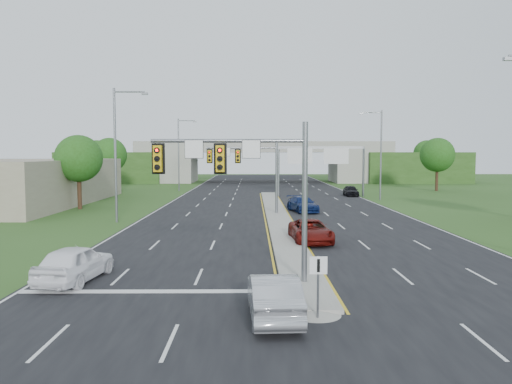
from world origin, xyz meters
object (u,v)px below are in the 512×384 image
object	(u,v)px
keep_right_sign	(318,276)
sign_gantry	(320,157)
car_white	(75,263)
car_far_b	(303,204)
overpass	(264,164)
signal_mast_near	(252,176)
car_far_c	(351,191)
signal_mast_far	(252,164)
car_silver	(274,296)
car_far_a	(311,231)

from	to	relation	value
keep_right_sign	sign_gantry	size ratio (longest dim) A/B	0.19
car_white	car_far_b	bearing A→B (deg)	-108.02
overpass	signal_mast_near	bearing A→B (deg)	-91.62
keep_right_sign	car_far_b	world-z (taller)	keep_right_sign
car_white	car_far_c	bearing A→B (deg)	-107.54
sign_gantry	overpass	size ratio (longest dim) A/B	0.14
sign_gantry	signal_mast_far	bearing A→B (deg)	-114.11
sign_gantry	car_far_c	size ratio (longest dim) A/B	2.77
signal_mast_near	car_silver	bearing A→B (deg)	-79.74
sign_gantry	car_far_a	bearing A→B (deg)	-98.57
car_white	car_far_a	distance (m)	15.19
signal_mast_far	sign_gantry	distance (m)	21.91
overpass	car_far_b	distance (m)	52.81
sign_gantry	car_white	bearing A→B (deg)	-110.77
signal_mast_far	car_white	distance (m)	25.75
car_white	signal_mast_far	bearing A→B (deg)	-100.34
car_far_a	car_far_b	distance (m)	16.85
signal_mast_far	car_far_b	xyz separation A→B (m)	(4.92, 2.40, -3.97)
signal_mast_far	overpass	bearing A→B (deg)	87.65
car_far_b	signal_mast_near	bearing A→B (deg)	-113.19
sign_gantry	car_white	distance (m)	47.49
keep_right_sign	car_silver	size ratio (longest dim) A/B	0.47
car_far_a	car_far_b	size ratio (longest dim) A/B	1.01
keep_right_sign	car_far_a	world-z (taller)	keep_right_sign
overpass	signal_mast_far	bearing A→B (deg)	-92.35
sign_gantry	car_far_a	distance (m)	35.08
car_far_a	car_far_c	size ratio (longest dim) A/B	1.23
car_white	overpass	bearing A→B (deg)	-89.69
signal_mast_near	keep_right_sign	world-z (taller)	signal_mast_near
signal_mast_far	car_white	size ratio (longest dim) A/B	1.45
car_silver	car_far_a	size ratio (longest dim) A/B	0.91
signal_mast_far	car_far_a	bearing A→B (deg)	-75.36
overpass	car_far_a	distance (m)	69.55
car_white	car_far_b	xyz separation A→B (m)	(12.74, 26.62, -0.08)
sign_gantry	overpass	xyz separation A→B (m)	(-6.68, 35.08, -1.69)
sign_gantry	car_far_a	xyz separation A→B (m)	(-5.18, -34.40, -4.51)
signal_mast_far	car_far_c	distance (m)	24.99
car_white	car_far_c	size ratio (longest dim) A/B	1.15
car_white	car_far_c	world-z (taller)	car_white
signal_mast_far	keep_right_sign	distance (m)	29.71
sign_gantry	car_silver	bearing A→B (deg)	-99.44
car_silver	car_far_a	bearing A→B (deg)	-104.63
signal_mast_near	car_white	world-z (taller)	signal_mast_near
signal_mast_far	overpass	distance (m)	55.13
car_far_b	car_far_c	world-z (taller)	car_far_b
signal_mast_near	car_white	bearing A→B (deg)	174.30
overpass	car_white	size ratio (longest dim) A/B	16.62
signal_mast_far	car_far_c	world-z (taller)	signal_mast_far
signal_mast_near	sign_gantry	world-z (taller)	signal_mast_near
car_far_b	signal_mast_far	bearing A→B (deg)	-166.98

